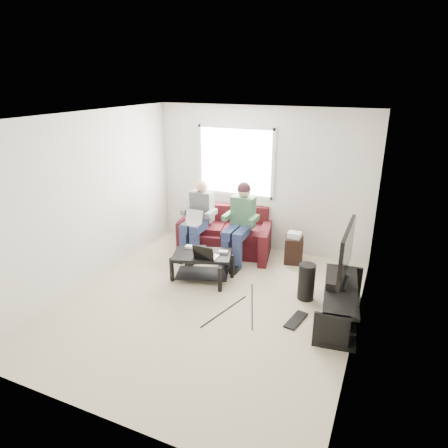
{
  "coord_description": "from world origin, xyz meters",
  "views": [
    {
      "loc": [
        2.21,
        -4.47,
        3.05
      ],
      "look_at": [
        -0.01,
        0.6,
        1.01
      ],
      "focal_mm": 32.0,
      "sensor_mm": 36.0,
      "label": 1
    }
  ],
  "objects_px": {
    "coffee_table": "(202,261)",
    "end_table": "(294,249)",
    "tv_stand": "(339,305)",
    "subwoofer": "(306,282)",
    "tv": "(346,253)",
    "sofa": "(225,235)"
  },
  "relations": [
    {
      "from": "coffee_table",
      "to": "subwoofer",
      "type": "distance_m",
      "value": 1.65
    },
    {
      "from": "tv",
      "to": "end_table",
      "type": "xyz_separation_m",
      "value": [
        -1.0,
        1.36,
        -0.67
      ]
    },
    {
      "from": "subwoofer",
      "to": "coffee_table",
      "type": "bearing_deg",
      "value": -177.34
    },
    {
      "from": "sofa",
      "to": "subwoofer",
      "type": "distance_m",
      "value": 2.09
    },
    {
      "from": "coffee_table",
      "to": "end_table",
      "type": "relative_size",
      "value": 1.82
    },
    {
      "from": "coffee_table",
      "to": "tv_stand",
      "type": "distance_m",
      "value": 2.19
    },
    {
      "from": "tv_stand",
      "to": "subwoofer",
      "type": "bearing_deg",
      "value": 146.98
    },
    {
      "from": "tv",
      "to": "subwoofer",
      "type": "relative_size",
      "value": 2.02
    },
    {
      "from": "coffee_table",
      "to": "subwoofer",
      "type": "xyz_separation_m",
      "value": [
        1.65,
        0.08,
        -0.06
      ]
    },
    {
      "from": "coffee_table",
      "to": "tv_stand",
      "type": "height_order",
      "value": "tv_stand"
    },
    {
      "from": "subwoofer",
      "to": "end_table",
      "type": "relative_size",
      "value": 0.97
    },
    {
      "from": "sofa",
      "to": "tv_stand",
      "type": "height_order",
      "value": "sofa"
    },
    {
      "from": "tv",
      "to": "end_table",
      "type": "height_order",
      "value": "tv"
    },
    {
      "from": "coffee_table",
      "to": "tv_stand",
      "type": "xyz_separation_m",
      "value": [
        2.17,
        -0.26,
        -0.12
      ]
    },
    {
      "from": "sofa",
      "to": "tv_stand",
      "type": "bearing_deg",
      "value": -32.51
    },
    {
      "from": "tv_stand",
      "to": "subwoofer",
      "type": "relative_size",
      "value": 2.68
    },
    {
      "from": "tv_stand",
      "to": "subwoofer",
      "type": "xyz_separation_m",
      "value": [
        -0.52,
        0.34,
        0.06
      ]
    },
    {
      "from": "tv_stand",
      "to": "subwoofer",
      "type": "height_order",
      "value": "subwoofer"
    },
    {
      "from": "tv",
      "to": "sofa",
      "type": "bearing_deg",
      "value": 149.27
    },
    {
      "from": "tv_stand",
      "to": "subwoofer",
      "type": "distance_m",
      "value": 0.63
    },
    {
      "from": "coffee_table",
      "to": "tv",
      "type": "bearing_deg",
      "value": -4.32
    },
    {
      "from": "sofa",
      "to": "tv",
      "type": "relative_size",
      "value": 1.73
    }
  ]
}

